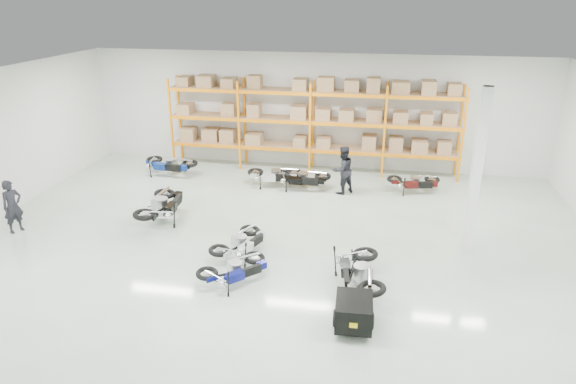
% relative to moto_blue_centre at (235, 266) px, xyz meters
% --- Properties ---
extents(room, '(18.00, 18.00, 18.00)m').
position_rel_moto_blue_centre_xyz_m(room, '(0.59, 2.40, 1.76)').
color(room, '#B7CBBC').
rests_on(room, ground).
extents(pallet_rack, '(11.28, 0.98, 3.62)m').
position_rel_moto_blue_centre_xyz_m(pallet_rack, '(0.59, 8.85, 1.77)').
color(pallet_rack, orange).
rests_on(pallet_rack, ground).
extents(structural_column, '(0.25, 0.25, 4.50)m').
position_rel_moto_blue_centre_xyz_m(structural_column, '(5.79, 2.90, 1.76)').
color(structural_column, white).
rests_on(structural_column, ground).
extents(moto_blue_centre, '(1.68, 1.69, 1.03)m').
position_rel_moto_blue_centre_xyz_m(moto_blue_centre, '(0.00, 0.00, 0.00)').
color(moto_blue_centre, '#080B52').
rests_on(moto_blue_centre, ground).
extents(moto_silver_left, '(1.35, 1.85, 1.08)m').
position_rel_moto_blue_centre_xyz_m(moto_silver_left, '(-0.23, 1.37, 0.02)').
color(moto_silver_left, '#B3B6BA').
rests_on(moto_silver_left, ground).
extents(moto_black_far_left, '(1.11, 2.08, 1.32)m').
position_rel_moto_blue_centre_xyz_m(moto_black_far_left, '(-3.26, 3.24, 0.13)').
color(moto_black_far_left, black).
rests_on(moto_black_far_left, ground).
extents(moto_touring_right, '(1.20, 2.03, 1.24)m').
position_rel_moto_blue_centre_xyz_m(moto_touring_right, '(2.94, 0.33, 0.10)').
color(moto_touring_right, black).
rests_on(moto_touring_right, ground).
extents(trailer, '(0.86, 1.63, 0.68)m').
position_rel_moto_blue_centre_xyz_m(trailer, '(2.94, -1.26, -0.09)').
color(trailer, black).
rests_on(trailer, ground).
extents(moto_back_a, '(1.98, 1.19, 1.21)m').
position_rel_moto_blue_centre_xyz_m(moto_back_a, '(-4.73, 7.19, 0.08)').
color(moto_back_a, navy).
rests_on(moto_back_a, ground).
extents(moto_back_b, '(1.83, 1.08, 1.12)m').
position_rel_moto_blue_centre_xyz_m(moto_back_b, '(-0.47, 6.80, 0.04)').
color(moto_back_b, silver).
rests_on(moto_back_b, ground).
extents(moto_back_c, '(1.76, 0.88, 1.14)m').
position_rel_moto_blue_centre_xyz_m(moto_back_c, '(0.56, 6.66, 0.05)').
color(moto_back_c, black).
rests_on(moto_back_c, ground).
extents(moto_back_d, '(1.72, 1.05, 1.04)m').
position_rel_moto_blue_centre_xyz_m(moto_back_d, '(4.54, 7.07, 0.00)').
color(moto_back_d, '#420D0D').
rests_on(moto_back_d, ground).
extents(person_left, '(0.59, 0.69, 1.60)m').
position_rel_moto_blue_centre_xyz_m(person_left, '(-7.21, 1.64, 0.31)').
color(person_left, black).
rests_on(person_left, ground).
extents(person_back, '(1.05, 1.04, 1.71)m').
position_rel_moto_blue_centre_xyz_m(person_back, '(2.03, 6.52, 0.37)').
color(person_back, black).
rests_on(person_back, ground).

